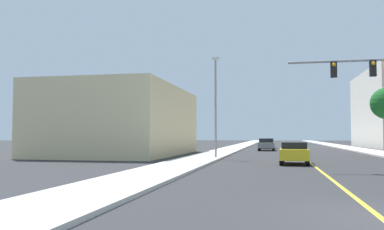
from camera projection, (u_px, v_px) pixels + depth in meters
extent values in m
plane|color=#2D2D30|center=(294.00, 150.00, 50.15)|extent=(192.00, 192.00, 0.00)
cube|color=beige|center=(230.00, 149.00, 51.75)|extent=(3.12, 168.00, 0.15)
cube|color=beige|center=(362.00, 150.00, 48.55)|extent=(3.12, 168.00, 0.15)
cube|color=yellow|center=(294.00, 150.00, 50.15)|extent=(0.16, 144.00, 0.01)
cube|color=beige|center=(122.00, 121.00, 38.85)|extent=(11.15, 17.81, 6.40)
cylinder|color=gray|center=(370.00, 60.00, 21.11)|extent=(8.38, 0.14, 0.14)
cube|color=black|center=(373.00, 68.00, 21.06)|extent=(0.32, 0.24, 0.84)
sphere|color=orange|center=(373.00, 63.00, 20.94)|extent=(0.20, 0.20, 0.20)
cube|color=black|center=(334.00, 70.00, 21.46)|extent=(0.32, 0.24, 0.84)
sphere|color=orange|center=(334.00, 65.00, 21.33)|extent=(0.20, 0.20, 0.20)
cylinder|color=gray|center=(216.00, 108.00, 31.79)|extent=(0.16, 0.16, 7.67)
cube|color=beige|center=(215.00, 59.00, 31.99)|extent=(0.56, 0.28, 0.20)
cone|color=#195B23|center=(383.00, 106.00, 37.52)|extent=(1.30, 0.57, 1.30)
cone|color=#195B23|center=(376.00, 106.00, 36.99)|extent=(0.64, 1.33, 1.32)
cube|color=gold|center=(294.00, 154.00, 26.03)|extent=(1.98, 4.07, 0.68)
cube|color=black|center=(294.00, 145.00, 25.93)|extent=(1.65, 1.88, 0.42)
cylinder|color=black|center=(283.00, 158.00, 27.60)|extent=(0.25, 0.65, 0.64)
cylinder|color=black|center=(307.00, 158.00, 27.21)|extent=(0.25, 0.65, 0.64)
cylinder|color=black|center=(281.00, 160.00, 24.81)|extent=(0.25, 0.65, 0.64)
cylinder|color=black|center=(308.00, 161.00, 24.42)|extent=(0.25, 0.65, 0.64)
cube|color=slate|center=(266.00, 145.00, 48.85)|extent=(1.94, 4.10, 0.68)
cube|color=black|center=(266.00, 140.00, 48.83)|extent=(1.68, 1.91, 0.48)
cylinder|color=black|center=(260.00, 148.00, 50.46)|extent=(0.23, 0.64, 0.64)
cylinder|color=black|center=(274.00, 148.00, 50.10)|extent=(0.23, 0.64, 0.64)
cylinder|color=black|center=(259.00, 148.00, 47.57)|extent=(0.23, 0.64, 0.64)
cylinder|color=black|center=(273.00, 148.00, 47.21)|extent=(0.23, 0.64, 0.64)
cube|color=white|center=(268.00, 144.00, 55.78)|extent=(1.91, 4.48, 0.59)
cube|color=black|center=(268.00, 140.00, 55.73)|extent=(1.66, 1.95, 0.52)
cylinder|color=black|center=(262.00, 146.00, 57.57)|extent=(0.23, 0.64, 0.64)
cylinder|color=black|center=(274.00, 146.00, 57.25)|extent=(0.23, 0.64, 0.64)
cylinder|color=black|center=(261.00, 147.00, 54.28)|extent=(0.23, 0.64, 0.64)
cylinder|color=black|center=(274.00, 147.00, 53.96)|extent=(0.23, 0.64, 0.64)
cube|color=#BCBCC1|center=(266.00, 143.00, 61.47)|extent=(2.05, 4.47, 0.57)
cube|color=black|center=(266.00, 140.00, 61.31)|extent=(1.77, 2.33, 0.47)
cylinder|color=black|center=(260.00, 145.00, 63.27)|extent=(0.23, 0.64, 0.64)
cylinder|color=black|center=(272.00, 145.00, 62.88)|extent=(0.23, 0.64, 0.64)
cylinder|color=black|center=(259.00, 146.00, 60.03)|extent=(0.23, 0.64, 0.64)
cylinder|color=black|center=(271.00, 146.00, 59.64)|extent=(0.23, 0.64, 0.64)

